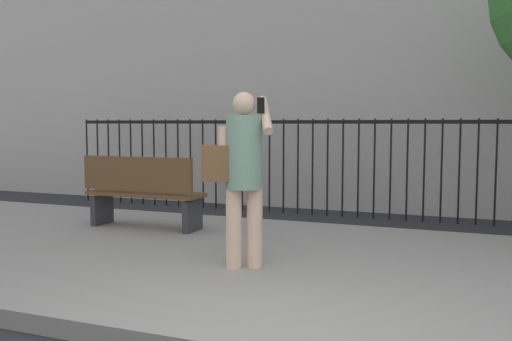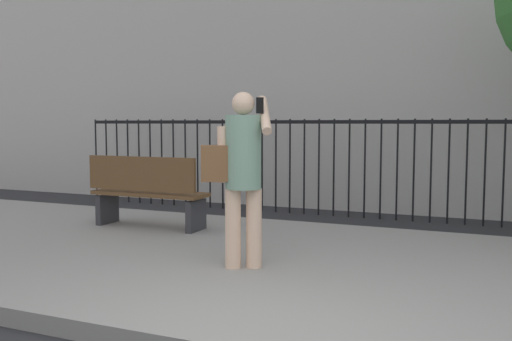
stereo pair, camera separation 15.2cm
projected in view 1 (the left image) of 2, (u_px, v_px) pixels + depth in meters
sidewalk at (345, 274)px, 5.44m from camera, size 28.00×4.40×0.15m
iron_fence at (399, 156)px, 8.78m from camera, size 12.03×0.04×1.60m
pedestrian_on_phone at (241, 167)px, 5.29m from camera, size 0.72×0.59×1.67m
street_bench at (142, 191)px, 7.32m from camera, size 1.60×0.45×0.95m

